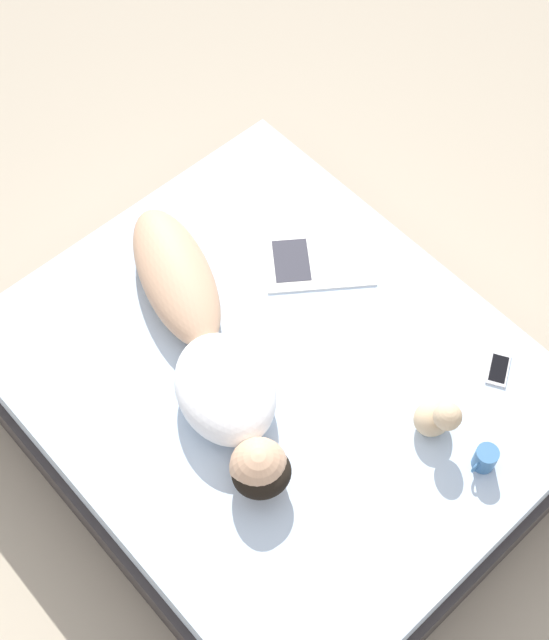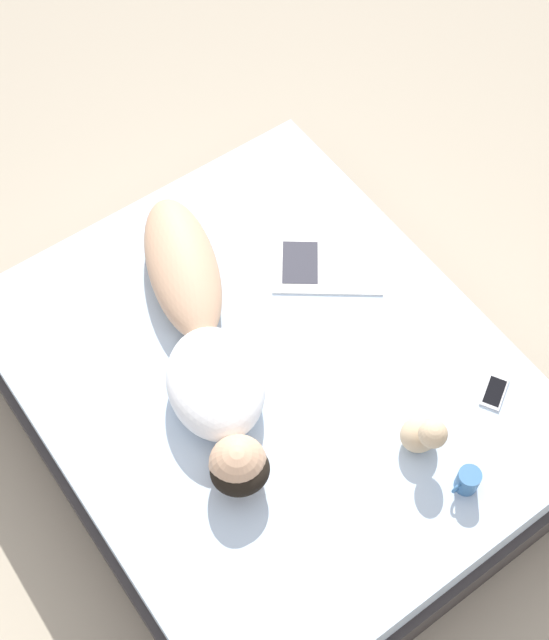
% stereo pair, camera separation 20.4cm
% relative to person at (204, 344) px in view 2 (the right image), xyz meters
% --- Properties ---
extents(ground_plane, '(12.00, 12.00, 0.00)m').
position_rel_person_xyz_m(ground_plane, '(-0.16, 0.19, -0.58)').
color(ground_plane, '#B7A88E').
extents(bed, '(1.70, 2.02, 0.48)m').
position_rel_person_xyz_m(bed, '(-0.16, 0.19, -0.34)').
color(bed, '#383333').
rests_on(bed, ground_plane).
extents(person, '(0.67, 1.32, 0.20)m').
position_rel_person_xyz_m(person, '(0.00, 0.00, 0.00)').
color(person, tan).
rests_on(person, bed).
extents(open_magazine, '(0.52, 0.50, 0.01)m').
position_rel_person_xyz_m(open_magazine, '(-0.63, -0.07, -0.09)').
color(open_magazine, white).
rests_on(open_magazine, bed).
extents(coffee_mug, '(0.11, 0.08, 0.10)m').
position_rel_person_xyz_m(coffee_mug, '(-0.45, 0.95, -0.04)').
color(coffee_mug, teal).
rests_on(coffee_mug, bed).
extents(cell_phone, '(0.16, 0.14, 0.01)m').
position_rel_person_xyz_m(cell_phone, '(-0.78, 0.75, -0.09)').
color(cell_phone, silver).
rests_on(cell_phone, bed).
extents(plush_toy, '(0.14, 0.17, 0.20)m').
position_rel_person_xyz_m(plush_toy, '(-0.42, 0.74, -0.01)').
color(plush_toy, '#D1B289').
rests_on(plush_toy, bed).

